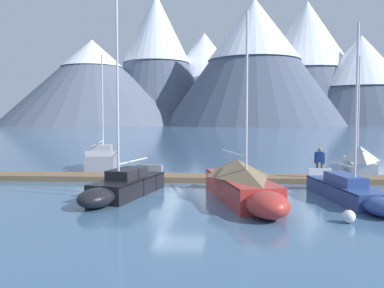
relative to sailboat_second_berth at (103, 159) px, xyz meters
The scene contains 15 objects.
ground_plane 11.41m from the sailboat_second_berth, 53.05° to the right, with size 700.00×700.00×0.00m, color #426689.
mountain_west_summit 180.65m from the sailboat_second_berth, 109.97° to the left, with size 90.56×90.56×42.08m.
mountain_central_massif 196.27m from the sailboat_second_berth, 99.92° to the left, with size 64.98×64.98×69.79m.
mountain_shoulder_ridge 208.25m from the sailboat_second_berth, 92.39° to the left, with size 77.03×77.03×51.88m.
mountain_east_summit 171.56m from the sailboat_second_berth, 83.90° to the left, with size 85.16×85.16×59.52m.
mountain_rear_spur 211.36m from the sailboat_second_berth, 76.70° to the left, with size 82.52×82.52×67.06m.
mountain_north_horn 202.25m from the sailboat_second_berth, 68.93° to the left, with size 73.50×73.50×45.17m.
dock 8.56m from the sailboat_second_berth, 36.70° to the right, with size 27.80×3.14×0.30m.
sailboat_second_berth is the anchor object (origin of this frame).
sailboat_mid_dock_port 11.41m from the sailboat_second_berth, 67.09° to the right, with size 2.76×6.58×9.17m.
sailboat_mid_dock_starboard 14.66m from the sailboat_second_berth, 47.64° to the right, with size 3.77×7.78×8.08m.
sailboat_far_berth 17.89m from the sailboat_second_berth, 35.89° to the right, with size 2.49×6.93×7.56m.
sailboat_outer_slip 18.21m from the sailboat_second_berth, ahead, with size 2.63×6.97×8.04m.
person_on_dock 15.21m from the sailboat_second_berth, 19.96° to the right, with size 0.56×0.34×1.69m.
mooring_buoy_channel_marker 19.56m from the sailboat_second_berth, 46.31° to the right, with size 0.46×0.46×0.54m.
Camera 1 is at (2.74, -19.51, 3.66)m, focal length 38.19 mm.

